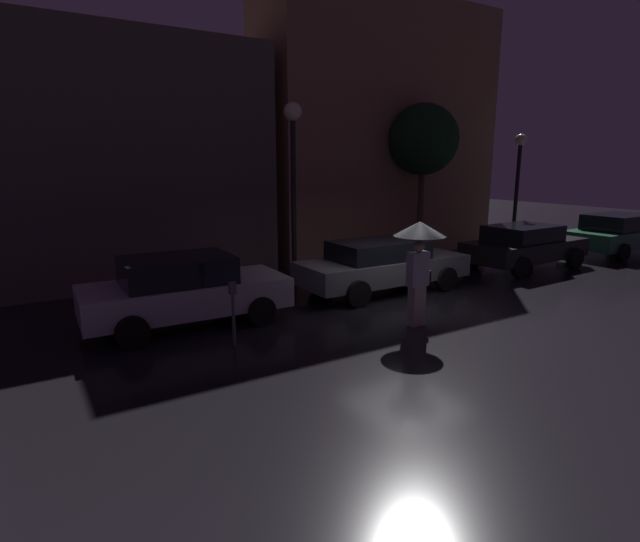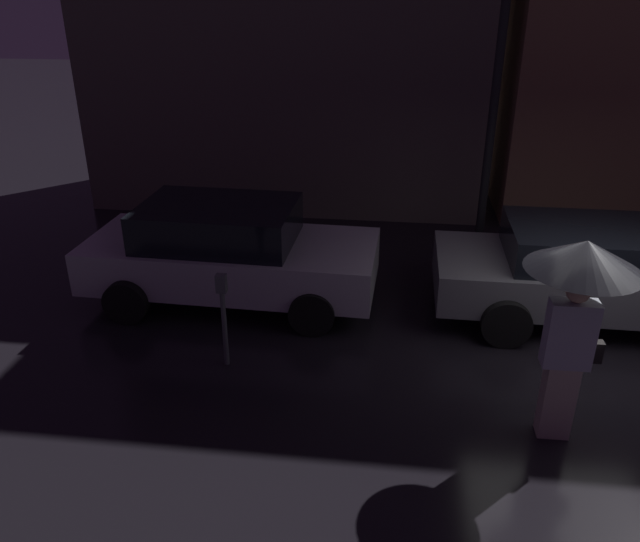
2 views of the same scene
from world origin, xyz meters
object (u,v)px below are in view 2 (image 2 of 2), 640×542
(parked_car_grey, at_px, (606,272))
(street_lamp_near, at_px, (503,31))
(parking_meter, at_px, (223,310))
(pedestrian_with_umbrella, at_px, (579,288))
(parked_car_silver, at_px, (229,252))

(parked_car_grey, relative_size, street_lamp_near, 0.94)
(parked_car_grey, relative_size, parking_meter, 3.80)
(parked_car_grey, bearing_deg, pedestrian_with_umbrella, -113.19)
(parking_meter, bearing_deg, street_lamp_near, 48.89)
(parked_car_silver, xyz_separation_m, street_lamp_near, (3.77, 2.19, 2.83))
(parked_car_grey, bearing_deg, street_lamp_near, 123.22)
(parked_car_silver, bearing_deg, pedestrian_with_umbrella, -30.30)
(pedestrian_with_umbrella, bearing_deg, street_lamp_near, 92.67)
(parking_meter, relative_size, street_lamp_near, 0.25)
(pedestrian_with_umbrella, bearing_deg, parked_car_grey, 65.62)
(pedestrian_with_umbrella, height_order, parking_meter, pedestrian_with_umbrella)
(parked_car_silver, bearing_deg, parking_meter, -75.54)
(parked_car_grey, relative_size, pedestrian_with_umbrella, 2.13)
(parked_car_grey, bearing_deg, parking_meter, -159.82)
(parked_car_silver, xyz_separation_m, parking_meter, (0.38, -1.70, 0.00))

